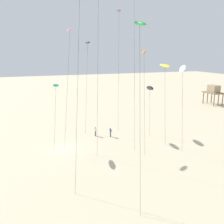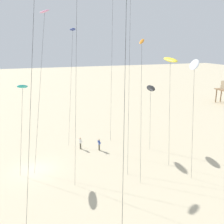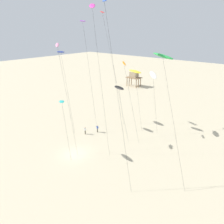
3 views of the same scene
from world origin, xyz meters
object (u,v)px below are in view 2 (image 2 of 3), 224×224
at_px(kite_pink, 44,14).
at_px(kite_yellow, 170,60).
at_px(kite_orange, 142,45).
at_px(kite_white, 195,65).
at_px(kite_flyer_nearest, 80,143).
at_px(kite_teal, 23,87).
at_px(kite_navy, 73,30).
at_px(kite_black, 151,88).
at_px(kite_flyer_middle, 99,144).

distance_m(kite_pink, kite_yellow, 16.89).
bearing_deg(kite_orange, kite_yellow, 92.08).
xyz_separation_m(kite_white, kite_flyer_nearest, (-9.14, -11.25, -11.39)).
bearing_deg(kite_orange, kite_teal, -101.63).
relative_size(kite_navy, kite_black, 1.92).
height_order(kite_orange, kite_flyer_nearest, kite_orange).
height_order(kite_white, kite_flyer_middle, kite_white).
xyz_separation_m(kite_black, kite_flyer_middle, (0.29, -7.85, -7.47)).
bearing_deg(kite_orange, kite_flyer_nearest, -127.52).
height_order(kite_white, kite_flyer_nearest, kite_white).
height_order(kite_yellow, kite_teal, kite_yellow).
bearing_deg(kite_teal, kite_white, 69.48).
relative_size(kite_white, kite_flyer_nearest, 7.80).
bearing_deg(kite_navy, kite_orange, 25.16).
height_order(kite_orange, kite_flyer_middle, kite_orange).
bearing_deg(kite_flyer_middle, kite_navy, -169.84).
bearing_deg(kite_white, kite_pink, -126.94).
height_order(kite_pink, kite_yellow, kite_pink).
relative_size(kite_black, kite_flyer_nearest, 5.27).
bearing_deg(kite_white, kite_flyer_nearest, -129.09).
height_order(kite_yellow, kite_flyer_middle, kite_yellow).
relative_size(kite_navy, kite_flyer_nearest, 10.09).
distance_m(kite_black, kite_orange, 8.11).
height_order(kite_black, kite_flyer_nearest, kite_black).
relative_size(kite_pink, kite_flyer_nearest, 11.33).
distance_m(kite_navy, kite_flyer_middle, 17.91).
xyz_separation_m(kite_white, kite_flyer_middle, (-7.81, -8.85, -11.39)).
xyz_separation_m(kite_pink, kite_orange, (7.15, 10.27, -3.76)).
bearing_deg(kite_yellow, kite_flyer_nearest, -114.93).
bearing_deg(kite_yellow, kite_pink, -116.06).
relative_size(kite_white, kite_black, 1.48).
distance_m(kite_yellow, kite_flyer_middle, 14.79).
distance_m(kite_black, kite_flyer_middle, 10.84).
distance_m(kite_white, kite_orange, 6.42).
height_order(kite_yellow, kite_flyer_nearest, kite_yellow).
height_order(kite_teal, kite_flyer_middle, kite_teal).
distance_m(kite_pink, kite_flyer_middle, 18.56).
xyz_separation_m(kite_navy, kite_yellow, (12.27, 9.88, -3.96)).
bearing_deg(kite_flyer_middle, kite_black, 92.10).
height_order(kite_black, kite_orange, kite_orange).
distance_m(kite_black, kite_yellow, 5.78).
height_order(kite_pink, kite_orange, kite_pink).
relative_size(kite_white, kite_orange, 0.86).
relative_size(kite_pink, kite_teal, 1.84).
bearing_deg(kite_black, kite_white, 7.02).
distance_m(kite_pink, kite_flyer_nearest, 17.73).
xyz_separation_m(kite_navy, kite_flyer_middle, (8.62, 1.54, -15.63)).
relative_size(kite_white, kite_navy, 0.77).
bearing_deg(kite_navy, kite_pink, -40.08).
bearing_deg(kite_teal, kite_yellow, 81.45).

